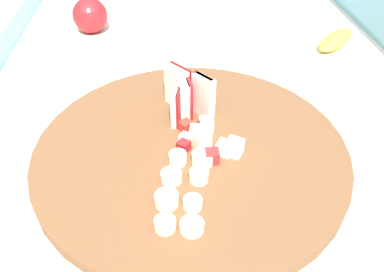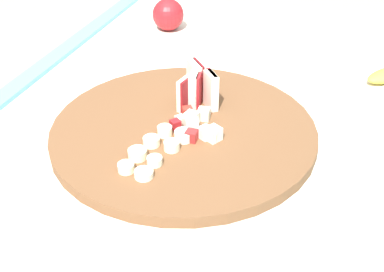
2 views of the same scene
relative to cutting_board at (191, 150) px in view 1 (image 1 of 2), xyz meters
The scene contains 6 objects.
cutting_board is the anchor object (origin of this frame).
apple_wedge_fan 0.09m from the cutting_board, behind, with size 0.08×0.07×0.07m.
apple_dice_pile 0.03m from the cutting_board, 80.20° to the left, with size 0.09×0.09×0.02m.
banana_slice_rows 0.08m from the cutting_board, 10.53° to the right, with size 0.13×0.08×0.02m.
banana_peel 0.45m from the cutting_board, 133.60° to the left, with size 0.13×0.04×0.03m, color gold.
whole_apple 0.46m from the cutting_board, 156.82° to the right, with size 0.07×0.07×0.07m, color maroon.
Camera 1 is at (0.36, -0.06, 1.23)m, focal length 36.12 mm.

